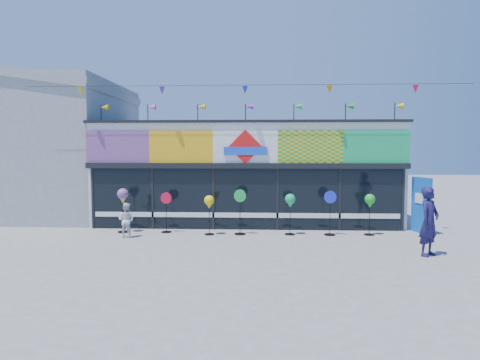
# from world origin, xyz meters

# --- Properties ---
(ground) EXTENTS (80.00, 80.00, 0.00)m
(ground) POSITION_xyz_m (0.00, 0.00, 0.00)
(ground) COLOR slate
(ground) RESTS_ON ground
(kite_shop) EXTENTS (16.00, 5.70, 5.31)m
(kite_shop) POSITION_xyz_m (0.00, 5.94, 2.05)
(kite_shop) COLOR white
(kite_shop) RESTS_ON ground
(neighbour_building) EXTENTS (8.18, 7.20, 6.87)m
(neighbour_building) POSITION_xyz_m (-10.00, 7.00, 3.20)
(neighbour_building) COLOR #9DA0A2
(neighbour_building) RESTS_ON ground
(blue_sign) EXTENTS (0.38, 1.01, 2.01)m
(blue_sign) POSITION_xyz_m (6.33, 3.04, 1.01)
(blue_sign) COLOR blue
(blue_sign) RESTS_ON ground
(spinner_0) EXTENTS (0.41, 0.41, 1.60)m
(spinner_0) POSITION_xyz_m (-4.40, 2.69, 1.28)
(spinner_0) COLOR black
(spinner_0) RESTS_ON ground
(spinner_1) EXTENTS (0.41, 0.37, 1.46)m
(spinner_1) POSITION_xyz_m (-2.84, 2.73, 0.77)
(spinner_1) COLOR black
(spinner_1) RESTS_ON ground
(spinner_2) EXTENTS (0.35, 0.35, 1.40)m
(spinner_2) POSITION_xyz_m (-1.23, 2.38, 1.12)
(spinner_2) COLOR black
(spinner_2) RESTS_ON ground
(spinner_3) EXTENTS (0.44, 0.41, 1.60)m
(spinner_3) POSITION_xyz_m (-0.15, 2.48, 0.85)
(spinner_3) COLOR black
(spinner_3) RESTS_ON ground
(spinner_4) EXTENTS (0.37, 0.37, 1.45)m
(spinner_4) POSITION_xyz_m (1.61, 2.52, 1.16)
(spinner_4) COLOR black
(spinner_4) RESTS_ON ground
(spinner_5) EXTENTS (0.42, 0.40, 1.56)m
(spinner_5) POSITION_xyz_m (3.00, 2.51, 0.83)
(spinner_5) COLOR black
(spinner_5) RESTS_ON ground
(spinner_6) EXTENTS (0.37, 0.37, 1.45)m
(spinner_6) POSITION_xyz_m (4.39, 2.59, 1.16)
(spinner_6) COLOR black
(spinner_6) RESTS_ON ground
(adult_man) EXTENTS (0.84, 0.82, 1.95)m
(adult_man) POSITION_xyz_m (5.30, -0.33, 0.98)
(adult_man) COLOR #1A1542
(adult_man) RESTS_ON ground
(child) EXTENTS (0.63, 0.44, 1.19)m
(child) POSITION_xyz_m (-4.03, 1.83, 0.59)
(child) COLOR white
(child) RESTS_ON ground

